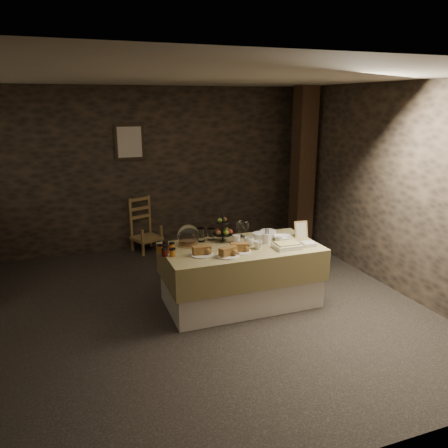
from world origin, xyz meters
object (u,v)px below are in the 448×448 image
object	(u,v)px
fruit_stand	(223,231)
timber_column	(303,169)
buffet_table	(241,271)
chair	(145,227)

from	to	relation	value
fruit_stand	timber_column	bearing A→B (deg)	37.54
buffet_table	chair	size ratio (longest dim) A/B	2.67
buffet_table	chair	distance (m)	2.46
buffet_table	chair	world-z (taller)	chair
buffet_table	chair	xyz separation A→B (m)	(-0.72, 2.36, -0.03)
chair	fruit_stand	size ratio (longest dim) A/B	2.06
timber_column	buffet_table	bearing A→B (deg)	-136.02
buffet_table	timber_column	distance (m)	2.63
buffet_table	fruit_stand	world-z (taller)	fruit_stand
timber_column	fruit_stand	world-z (taller)	timber_column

